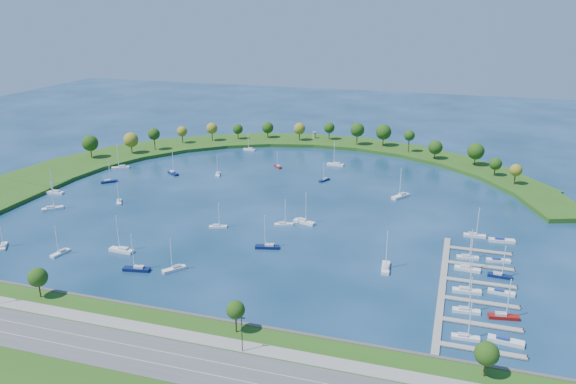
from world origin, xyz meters
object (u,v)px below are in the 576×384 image
(moored_boat_1, at_px, (109,181))
(moored_boat_15, at_px, (52,208))
(moored_boat_3, at_px, (335,164))
(moored_boat_4, at_px, (324,179))
(moored_boat_6, at_px, (218,226))
(docked_boat_0, at_px, (465,336))
(moored_boat_10, at_px, (249,149))
(moored_boat_19, at_px, (121,167))
(harbor_tower, at_px, (314,135))
(docked_boat_11, at_px, (501,240))
(moored_boat_16, at_px, (173,173))
(moored_boat_7, at_px, (401,196))
(moored_boat_21, at_px, (278,166))
(moored_boat_14, at_px, (304,221))
(docked_boat_10, at_px, (474,235))
(moored_boat_5, at_px, (174,268))
(moored_boat_20, at_px, (267,246))
(docked_boat_6, at_px, (467,268))
(docked_boat_2, at_px, (466,310))
(moored_boat_0, at_px, (3,246))
(moored_boat_17, at_px, (55,192))
(docked_boat_7, at_px, (500,275))
(docked_boat_9, at_px, (498,260))
(moored_boat_9, at_px, (119,201))
(docked_boat_8, at_px, (468,257))
(moored_boat_8, at_px, (218,174))
(moored_boat_18, at_px, (386,267))
(docked_boat_5, at_px, (501,292))
(docked_boat_1, at_px, (505,341))
(dock_system, at_px, (466,290))
(docked_boat_3, at_px, (503,316))
(moored_boat_11, at_px, (284,223))
(moored_boat_13, at_px, (137,268))
(moored_boat_12, at_px, (60,252))

(moored_boat_1, relative_size, moored_boat_15, 0.90)
(moored_boat_3, xyz_separation_m, moored_boat_4, (0.85, -29.30, -0.11))
(moored_boat_6, xyz_separation_m, docked_boat_0, (97.86, -53.47, 0.01))
(moored_boat_10, bearing_deg, moored_boat_19, 53.29)
(harbor_tower, height_order, docked_boat_11, harbor_tower)
(moored_boat_4, relative_size, moored_boat_16, 0.81)
(moored_boat_7, xyz_separation_m, moored_boat_21, (-71.26, 30.79, -0.16))
(moored_boat_14, bearing_deg, harbor_tower, 118.77)
(docked_boat_0, height_order, docked_boat_10, docked_boat_10)
(moored_boat_5, height_order, docked_boat_10, docked_boat_10)
(moored_boat_1, xyz_separation_m, moored_boat_20, (103.87, -52.09, 0.04))
(moored_boat_6, bearing_deg, docked_boat_6, -27.12)
(docked_boat_0, bearing_deg, moored_boat_7, 102.00)
(docked_boat_11, bearing_deg, docked_boat_2, -108.04)
(harbor_tower, bearing_deg, moored_boat_19, -132.34)
(moored_boat_0, height_order, moored_boat_16, moored_boat_16)
(moored_boat_14, distance_m, docked_boat_6, 70.14)
(moored_boat_17, relative_size, docked_boat_0, 1.17)
(docked_boat_7, distance_m, docked_boat_9, 12.30)
(moored_boat_4, bearing_deg, moored_boat_5, 14.19)
(moored_boat_9, bearing_deg, docked_boat_6, 49.37)
(moored_boat_0, bearing_deg, docked_boat_8, -111.68)
(moored_boat_8, height_order, moored_boat_15, moored_boat_15)
(moored_boat_3, distance_m, moored_boat_18, 129.54)
(moored_boat_6, height_order, docked_boat_10, docked_boat_10)
(docked_boat_5, bearing_deg, docked_boat_8, 119.11)
(docked_boat_1, bearing_deg, docked_boat_9, 96.46)
(moored_boat_5, distance_m, docked_boat_7, 110.50)
(moored_boat_16, height_order, docked_boat_10, moored_boat_16)
(dock_system, distance_m, moored_boat_17, 194.64)
(docked_boat_3, relative_size, docked_boat_11, 1.30)
(moored_boat_8, distance_m, docked_boat_3, 174.03)
(moored_boat_5, bearing_deg, moored_boat_7, -173.99)
(moored_boat_14, height_order, docked_boat_1, moored_boat_14)
(moored_boat_11, bearing_deg, moored_boat_3, 65.36)
(docked_boat_0, distance_m, docked_boat_3, 17.85)
(moored_boat_16, xyz_separation_m, docked_boat_9, (161.98, -61.38, -0.30))
(moored_boat_4, xyz_separation_m, moored_boat_6, (-26.46, -74.58, 0.01))
(moored_boat_6, relative_size, moored_boat_8, 0.93)
(moored_boat_13, bearing_deg, moored_boat_10, -92.44)
(moored_boat_8, xyz_separation_m, moored_boat_12, (-14.93, -107.38, -0.00))
(moored_boat_5, xyz_separation_m, moored_boat_16, (-55.17, 101.84, 0.01))
(moored_boat_12, xyz_separation_m, docked_boat_8, (142.63, 40.50, 0.00))
(moored_boat_15, bearing_deg, moored_boat_20, -49.62)
(moored_boat_1, relative_size, moored_boat_5, 0.98)
(docked_boat_8, bearing_deg, docked_boat_10, 75.91)
(dock_system, bearing_deg, moored_boat_16, 150.07)
(moored_boat_7, height_order, docked_boat_7, moored_boat_7)
(docked_boat_2, bearing_deg, docked_boat_10, 83.64)
(docked_boat_8, bearing_deg, moored_boat_16, 149.99)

